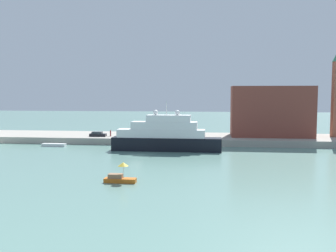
% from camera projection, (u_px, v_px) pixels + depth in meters
% --- Properties ---
extents(ground, '(400.00, 400.00, 0.00)m').
position_uv_depth(ground, '(136.00, 156.00, 84.08)').
color(ground, slate).
extents(quay_dock, '(110.00, 18.55, 1.71)m').
position_uv_depth(quay_dock, '(154.00, 138.00, 109.01)').
color(quay_dock, gray).
rests_on(quay_dock, ground).
extents(large_yacht, '(25.64, 4.04, 11.71)m').
position_uv_depth(large_yacht, '(165.00, 137.00, 90.84)').
color(large_yacht, black).
rests_on(large_yacht, ground).
extents(small_motorboat, '(4.83, 1.61, 3.10)m').
position_uv_depth(small_motorboat, '(120.00, 176.00, 58.73)').
color(small_motorboat, '#C66019').
rests_on(small_motorboat, ground).
extents(work_barge, '(6.09, 1.46, 0.73)m').
position_uv_depth(work_barge, '(54.00, 145.00, 98.52)').
color(work_barge, silver).
rests_on(work_barge, ground).
extents(harbor_building, '(21.62, 10.58, 13.70)m').
position_uv_depth(harbor_building, '(271.00, 111.00, 105.86)').
color(harbor_building, brown).
rests_on(harbor_building, quay_dock).
extents(parked_car, '(4.51, 1.83, 1.29)m').
position_uv_depth(parked_car, '(98.00, 134.00, 105.84)').
color(parked_car, black).
rests_on(parked_car, quay_dock).
extents(person_figure, '(0.36, 0.36, 1.80)m').
position_uv_depth(person_figure, '(111.00, 133.00, 106.00)').
color(person_figure, maroon).
rests_on(person_figure, quay_dock).
extents(mooring_bollard, '(0.48, 0.48, 0.63)m').
position_uv_depth(mooring_bollard, '(174.00, 138.00, 100.01)').
color(mooring_bollard, black).
rests_on(mooring_bollard, quay_dock).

